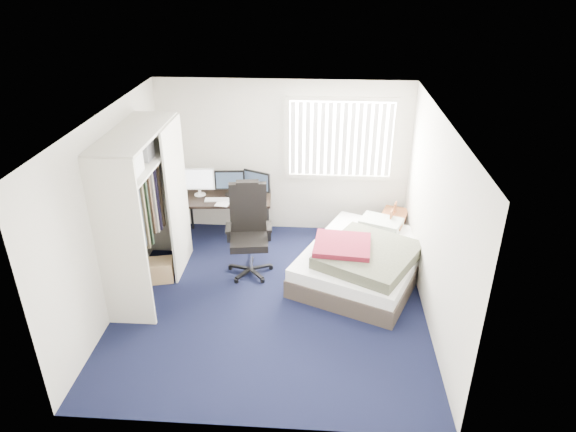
% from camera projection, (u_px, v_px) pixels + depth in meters
% --- Properties ---
extents(ground, '(4.20, 4.20, 0.00)m').
position_uv_depth(ground, '(272.00, 300.00, 6.90)').
color(ground, black).
rests_on(ground, ground).
extents(room_shell, '(4.20, 4.20, 4.20)m').
position_uv_depth(room_shell, '(270.00, 198.00, 6.22)').
color(room_shell, silver).
rests_on(room_shell, ground).
extents(window_assembly, '(1.72, 0.09, 1.32)m').
position_uv_depth(window_assembly, '(341.00, 139.00, 7.95)').
color(window_assembly, white).
rests_on(window_assembly, ground).
extents(closet, '(0.64, 1.84, 2.22)m').
position_uv_depth(closet, '(144.00, 197.00, 6.63)').
color(closet, beige).
rests_on(closet, ground).
extents(desk, '(1.44, 0.76, 1.15)m').
position_uv_depth(desk, '(227.00, 195.00, 8.19)').
color(desk, black).
rests_on(desk, ground).
extents(office_chair, '(0.71, 0.71, 1.35)m').
position_uv_depth(office_chair, '(249.00, 239.00, 7.34)').
color(office_chair, black).
rests_on(office_chair, ground).
extents(footstool, '(0.36, 0.31, 0.26)m').
position_uv_depth(footstool, '(258.00, 225.00, 8.40)').
color(footstool, white).
rests_on(footstool, ground).
extents(nightstand, '(0.59, 0.83, 0.70)m').
position_uv_depth(nightstand, '(393.00, 220.00, 8.01)').
color(nightstand, brown).
rests_on(nightstand, ground).
extents(bed, '(2.20, 2.46, 0.67)m').
position_uv_depth(bed, '(363.00, 260.00, 7.27)').
color(bed, '#392F29').
rests_on(bed, ground).
extents(pine_box, '(0.46, 0.39, 0.30)m').
position_uv_depth(pine_box, '(159.00, 270.00, 7.27)').
color(pine_box, '#A77D53').
rests_on(pine_box, ground).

